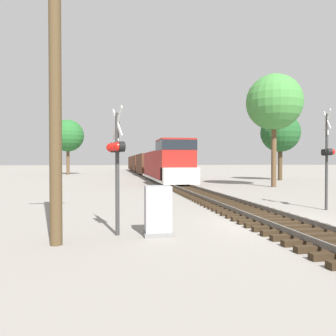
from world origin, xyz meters
TOP-DOWN VIEW (x-y plane):
  - ground_plane at (0.00, 0.00)m, footprint 400.00×400.00m
  - rail_track_bed at (0.00, -0.00)m, footprint 2.60×160.00m
  - freight_train at (0.00, 45.09)m, footprint 3.07×61.36m
  - crossing_signal_near at (-5.47, -0.68)m, footprint 0.56×1.01m
  - crossing_signal_far at (3.92, 2.85)m, footprint 0.56×1.01m
  - relay_cabinet at (-4.26, -0.93)m, footprint 0.84×0.63m
  - utility_pole at (-7.03, -1.56)m, footprint 1.80×0.32m
  - tree_far_right at (8.08, 15.74)m, footprint 4.76×4.76m
  - tree_mid_background at (13.76, 25.09)m, footprint 4.54×4.54m
  - tree_deep_background at (-12.98, 46.82)m, footprint 5.35×5.35m

SIDE VIEW (x-z plane):
  - ground_plane at x=0.00m, z-range 0.00..0.00m
  - rail_track_bed at x=0.00m, z-range -0.02..0.29m
  - relay_cabinet at x=-4.26m, z-range -0.01..1.46m
  - freight_train at x=0.00m, z-range -0.29..3.90m
  - crossing_signal_near at x=-5.47m, z-range 0.50..4.27m
  - crossing_signal_far at x=3.92m, z-range 0.28..4.76m
  - utility_pole at x=-7.03m, z-range 0.11..9.65m
  - tree_mid_background at x=13.76m, z-range 1.62..9.47m
  - tree_deep_background at x=-12.98m, z-range 1.91..11.15m
  - tree_far_right at x=8.08m, z-range 2.40..12.04m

